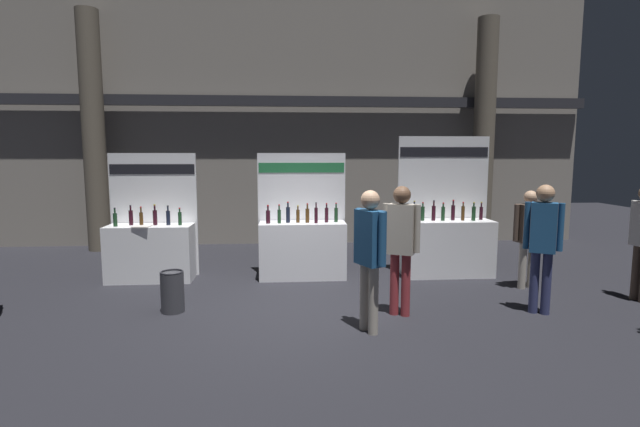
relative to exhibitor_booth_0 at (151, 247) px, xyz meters
The scene contains 10 objects.
ground_plane 3.23m from the exhibitor_booth_0, 35.03° to the right, with size 28.88×28.88×0.00m, color black.
hall_colonnade 4.98m from the exhibitor_booth_0, 52.52° to the left, with size 14.44×1.01×6.35m.
exhibitor_booth_0 is the anchor object (origin of this frame).
exhibitor_booth_1 2.68m from the exhibitor_booth_0, ahead, with size 1.62×0.66×2.25m.
exhibitor_booth_2 5.34m from the exhibitor_booth_0, ahead, with size 1.71×0.66×2.56m.
trash_bin 1.99m from the exhibitor_booth_0, 66.55° to the right, with size 0.32×0.32×0.59m.
visitor_2 4.53m from the exhibitor_booth_0, 28.67° to the right, with size 0.47×0.34×1.79m.
visitor_3 6.47m from the exhibitor_booth_0, ahead, with size 0.60×0.32×1.63m.
visitor_5 4.41m from the exhibitor_booth_0, 38.79° to the right, with size 0.36×0.52×1.78m.
visitor_6 6.35m from the exhibitor_booth_0, 20.64° to the right, with size 0.45×0.35×1.81m.
Camera 1 is at (-0.20, -6.56, 2.20)m, focal length 26.41 mm.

